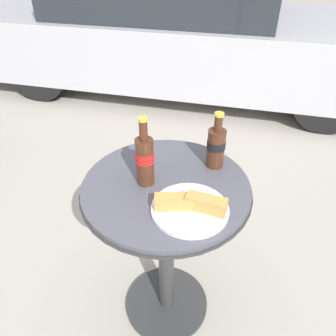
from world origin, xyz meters
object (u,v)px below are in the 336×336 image
(cola_bottle_left, at_px, (216,146))
(lunch_plate_near, at_px, (191,207))
(cola_bottle_right, at_px, (145,159))
(parked_car, at_px, (183,33))
(bistro_table, at_px, (166,226))

(cola_bottle_left, xyz_separation_m, lunch_plate_near, (-0.04, -0.27, -0.07))
(cola_bottle_right, bearing_deg, lunch_plate_near, -30.14)
(cola_bottle_right, distance_m, parked_car, 2.85)
(bistro_table, xyz_separation_m, parked_car, (-0.52, 2.79, 0.03))
(bistro_table, distance_m, parked_car, 2.84)
(parked_car, bearing_deg, cola_bottle_right, -80.94)
(cola_bottle_left, height_order, lunch_plate_near, cola_bottle_left)
(lunch_plate_near, bearing_deg, cola_bottle_left, 81.35)
(parked_car, bearing_deg, cola_bottle_left, -75.68)
(lunch_plate_near, bearing_deg, cola_bottle_right, 149.86)
(cola_bottle_left, xyz_separation_m, parked_car, (-0.67, 2.63, -0.27))
(cola_bottle_left, distance_m, lunch_plate_near, 0.28)
(bistro_table, distance_m, lunch_plate_near, 0.28)
(cola_bottle_right, relative_size, parked_car, 0.06)
(cola_bottle_right, bearing_deg, parked_car, 99.06)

